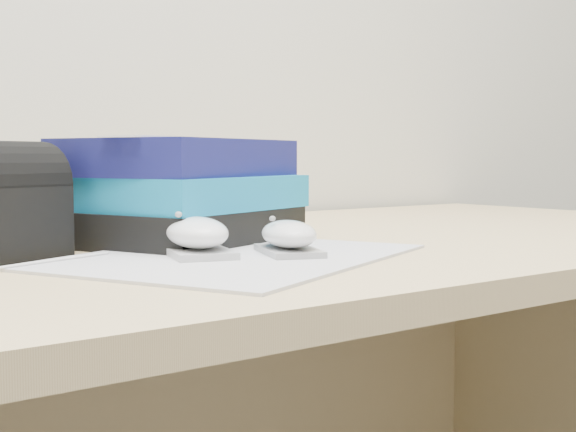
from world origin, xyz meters
TOP-DOWN VIEW (x-y plane):
  - desk at (0.00, 1.64)m, footprint 1.60×0.80m
  - mousepad at (-0.17, 1.45)m, footprint 0.48×0.43m
  - mouse_rear at (-0.20, 1.47)m, footprint 0.09×0.13m
  - mouse_front at (-0.11, 1.42)m, footprint 0.09×0.11m
  - usb_cable at (-0.37, 1.50)m, footprint 0.20×0.07m
  - book_stack at (-0.14, 1.62)m, footprint 0.33×0.30m

SIDE VIEW (x-z plane):
  - desk at x=0.00m, z-range 0.13..0.86m
  - mousepad at x=-0.17m, z-range 0.73..0.73m
  - usb_cable at x=-0.37m, z-range 0.73..0.74m
  - mouse_front at x=-0.11m, z-range 0.73..0.77m
  - mouse_rear at x=-0.20m, z-range 0.73..0.78m
  - book_stack at x=-0.14m, z-range 0.73..0.86m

